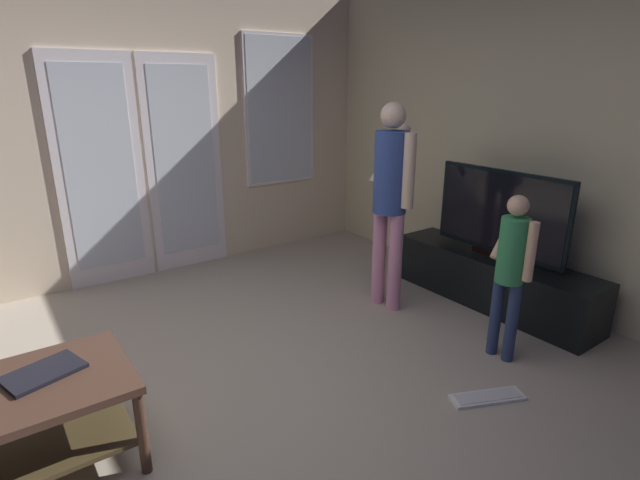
% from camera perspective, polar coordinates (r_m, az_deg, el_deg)
% --- Properties ---
extents(ground_plane, '(5.71, 4.89, 0.02)m').
position_cam_1_polar(ground_plane, '(2.96, -11.77, -19.56)').
color(ground_plane, '#AB9E8B').
extents(wall_back_with_doors, '(5.71, 0.09, 2.75)m').
position_cam_1_polar(wall_back_with_doors, '(4.73, -24.05, 11.12)').
color(wall_back_with_doors, beige).
rests_on(wall_back_with_doors, ground_plane).
extents(wall_right_plain, '(0.06, 4.89, 2.72)m').
position_cam_1_polar(wall_right_plain, '(4.32, 24.05, 10.93)').
color(wall_right_plain, beige).
rests_on(wall_right_plain, ground_plane).
extents(coffee_table, '(1.02, 0.64, 0.48)m').
position_cam_1_polar(coffee_table, '(2.71, -32.31, -17.00)').
color(coffee_table, '#40291F').
rests_on(coffee_table, ground_plane).
extents(tv_stand, '(0.43, 1.74, 0.42)m').
position_cam_1_polar(tv_stand, '(4.30, 19.57, -4.46)').
color(tv_stand, black).
rests_on(tv_stand, ground_plane).
extents(flat_screen_tv, '(0.08, 1.15, 0.71)m').
position_cam_1_polar(flat_screen_tv, '(4.12, 20.33, 2.90)').
color(flat_screen_tv, black).
rests_on(flat_screen_tv, tv_stand).
extents(person_adult, '(0.53, 0.47, 1.64)m').
position_cam_1_polar(person_adult, '(3.84, 8.30, 5.85)').
color(person_adult, pink).
rests_on(person_adult, ground_plane).
extents(person_child, '(0.37, 0.31, 1.12)m').
position_cam_1_polar(person_child, '(3.35, 21.47, -2.60)').
color(person_child, navy).
rests_on(person_child, ground_plane).
extents(loose_keyboard, '(0.45, 0.30, 0.02)m').
position_cam_1_polar(loose_keyboard, '(3.17, 18.99, -17.00)').
color(loose_keyboard, white).
rests_on(loose_keyboard, ground_plane).
extents(laptop_closed, '(0.37, 0.30, 0.02)m').
position_cam_1_polar(laptop_closed, '(2.68, -29.62, -13.32)').
color(laptop_closed, black).
rests_on(laptop_closed, coffee_table).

